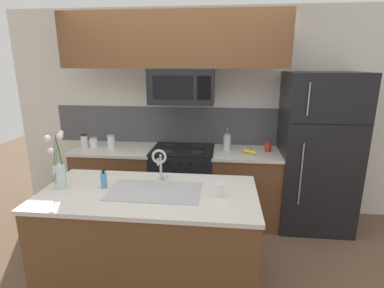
# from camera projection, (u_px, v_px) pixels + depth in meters

# --- Properties ---
(ground_plane) EXTENTS (10.00, 10.00, 0.00)m
(ground_plane) POSITION_uv_depth(u_px,v_px,m) (171.00, 260.00, 3.05)
(ground_plane) COLOR brown
(rear_partition) EXTENTS (5.20, 0.10, 2.60)m
(rear_partition) POSITION_uv_depth(u_px,v_px,m) (209.00, 114.00, 3.91)
(rear_partition) COLOR silver
(rear_partition) RESTS_ON ground
(splash_band) EXTENTS (3.48, 0.01, 0.48)m
(splash_band) POSITION_uv_depth(u_px,v_px,m) (186.00, 125.00, 3.92)
(splash_band) COLOR #4C4C51
(splash_band) RESTS_ON rear_partition
(back_counter_left) EXTENTS (1.00, 0.65, 0.91)m
(back_counter_left) POSITION_uv_depth(u_px,v_px,m) (117.00, 181.00, 3.88)
(back_counter_left) COLOR brown
(back_counter_left) RESTS_ON ground
(back_counter_right) EXTENTS (0.82, 0.65, 0.91)m
(back_counter_right) POSITION_uv_depth(u_px,v_px,m) (245.00, 187.00, 3.71)
(back_counter_right) COLOR brown
(back_counter_right) RESTS_ON ground
(stove_range) EXTENTS (0.76, 0.64, 0.93)m
(stove_range) POSITION_uv_depth(u_px,v_px,m) (183.00, 184.00, 3.79)
(stove_range) COLOR black
(stove_range) RESTS_ON ground
(microwave) EXTENTS (0.74, 0.40, 0.40)m
(microwave) POSITION_uv_depth(u_px,v_px,m) (182.00, 86.00, 3.45)
(microwave) COLOR black
(upper_cabinet_band) EXTENTS (2.52, 0.34, 0.60)m
(upper_cabinet_band) POSITION_uv_depth(u_px,v_px,m) (173.00, 40.00, 3.30)
(upper_cabinet_band) COLOR brown
(refrigerator) EXTENTS (0.84, 0.74, 1.85)m
(refrigerator) POSITION_uv_depth(u_px,v_px,m) (316.00, 152.00, 3.53)
(refrigerator) COLOR black
(refrigerator) RESTS_ON ground
(storage_jar_tall) EXTENTS (0.08, 0.08, 0.17)m
(storage_jar_tall) POSITION_uv_depth(u_px,v_px,m) (84.00, 141.00, 3.76)
(storage_jar_tall) COLOR silver
(storage_jar_tall) RESTS_ON back_counter_left
(storage_jar_medium) EXTENTS (0.09, 0.09, 0.13)m
(storage_jar_medium) POSITION_uv_depth(u_px,v_px,m) (94.00, 142.00, 3.77)
(storage_jar_medium) COLOR silver
(storage_jar_medium) RESTS_ON back_counter_left
(storage_jar_short) EXTENTS (0.09, 0.09, 0.16)m
(storage_jar_short) POSITION_uv_depth(u_px,v_px,m) (111.00, 142.00, 3.74)
(storage_jar_short) COLOR silver
(storage_jar_short) RESTS_ON back_counter_left
(banana_bunch) EXTENTS (0.19, 0.15, 0.08)m
(banana_bunch) POSITION_uv_depth(u_px,v_px,m) (251.00, 152.00, 3.53)
(banana_bunch) COLOR yellow
(banana_bunch) RESTS_ON back_counter_right
(french_press) EXTENTS (0.09, 0.09, 0.27)m
(french_press) POSITION_uv_depth(u_px,v_px,m) (227.00, 142.00, 3.65)
(french_press) COLOR silver
(french_press) RESTS_ON back_counter_right
(coffee_tin) EXTENTS (0.08, 0.08, 0.11)m
(coffee_tin) POSITION_uv_depth(u_px,v_px,m) (268.00, 147.00, 3.60)
(coffee_tin) COLOR #B22D23
(coffee_tin) RESTS_ON back_counter_right
(island_counter) EXTENTS (1.80, 0.89, 0.91)m
(island_counter) POSITION_uv_depth(u_px,v_px,m) (150.00, 239.00, 2.61)
(island_counter) COLOR brown
(island_counter) RESTS_ON ground
(kitchen_sink) EXTENTS (0.76, 0.44, 0.16)m
(kitchen_sink) POSITION_uv_depth(u_px,v_px,m) (155.00, 199.00, 2.50)
(kitchen_sink) COLOR #ADAFB5
(kitchen_sink) RESTS_ON island_counter
(sink_faucet) EXTENTS (0.14, 0.14, 0.31)m
(sink_faucet) POSITION_uv_depth(u_px,v_px,m) (160.00, 161.00, 2.64)
(sink_faucet) COLOR #B7BABF
(sink_faucet) RESTS_ON island_counter
(dish_soap_bottle) EXTENTS (0.06, 0.05, 0.16)m
(dish_soap_bottle) POSITION_uv_depth(u_px,v_px,m) (104.00, 180.00, 2.55)
(dish_soap_bottle) COLOR #4C93C6
(dish_soap_bottle) RESTS_ON island_counter
(drinking_glass) EXTENTS (0.07, 0.07, 0.11)m
(drinking_glass) POSITION_uv_depth(u_px,v_px,m) (219.00, 190.00, 2.38)
(drinking_glass) COLOR silver
(drinking_glass) RESTS_ON island_counter
(flower_vase) EXTENTS (0.13, 0.16, 0.49)m
(flower_vase) POSITION_uv_depth(u_px,v_px,m) (59.00, 172.00, 2.52)
(flower_vase) COLOR silver
(flower_vase) RESTS_ON island_counter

